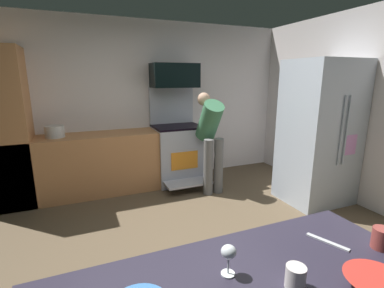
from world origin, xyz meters
TOP-DOWN VIEW (x-y plane):
  - ground_plane at (0.00, 0.00)m, footprint 5.20×4.80m
  - wall_back at (0.00, 2.34)m, footprint 5.20×0.12m
  - lower_cabinet_run at (-0.90, 1.98)m, footprint 2.40×0.60m
  - cabinet_column at (-1.90, 1.98)m, footprint 0.60×0.60m
  - oven_range at (0.48, 1.97)m, footprint 0.76×0.97m
  - microwave at (0.48, 2.06)m, footprint 0.74×0.38m
  - refrigerator at (2.03, 0.53)m, footprint 0.88×0.76m
  - person_cook at (0.80, 1.40)m, footprint 0.31×0.59m
  - mixing_bowl_large at (0.01, -1.68)m, footprint 0.24×0.24m
  - wine_glass_mid at (-0.47, -1.37)m, footprint 0.07×0.07m
  - mug_coffee at (-0.26, -1.54)m, footprint 0.08×0.08m
  - mug_tea at (0.31, -1.49)m, footprint 0.09×0.09m
  - knife_chef at (0.11, -1.36)m, footprint 0.10×0.20m
  - stock_pot at (-1.32, 1.98)m, footprint 0.26×0.26m

SIDE VIEW (x-z plane):
  - ground_plane at x=0.00m, z-range -0.02..0.00m
  - lower_cabinet_run at x=-0.90m, z-range 0.00..0.90m
  - oven_range at x=0.48m, z-range -0.26..1.29m
  - person_cook at x=0.80m, z-range 0.13..1.62m
  - knife_chef at x=0.11m, z-range 0.90..0.91m
  - mixing_bowl_large at x=0.01m, z-range 0.90..0.96m
  - mug_coffee at x=-0.26m, z-range 0.90..0.99m
  - mug_tea at x=0.31m, z-range 0.90..1.00m
  - refrigerator at x=2.03m, z-range 0.00..1.94m
  - stock_pot at x=-1.32m, z-range 0.90..1.06m
  - wine_glass_mid at x=-0.47m, z-range 0.93..1.07m
  - cabinet_column at x=-1.90m, z-range 0.00..2.10m
  - wall_back at x=0.00m, z-range 0.00..2.60m
  - microwave at x=0.48m, z-range 1.56..1.93m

